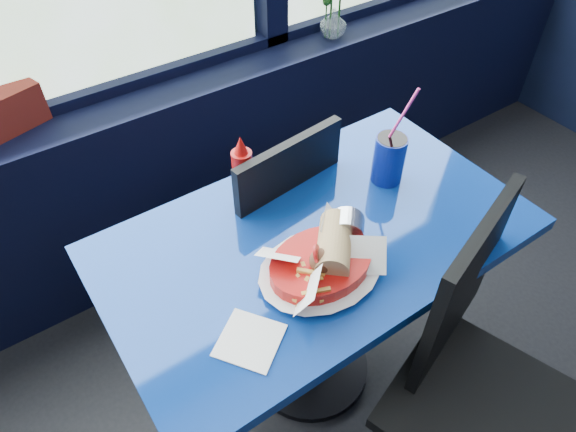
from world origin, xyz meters
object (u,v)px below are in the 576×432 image
at_px(near_table, 315,273).
at_px(flower_vase, 333,20).
at_px(soda_cup, 389,158).
at_px(chair_near_back, 273,214).
at_px(ketchup_bottle, 243,172).
at_px(food_basket, 323,261).
at_px(chair_near_front, 471,363).

bearing_deg(near_table, flower_vase, 49.81).
bearing_deg(soda_cup, flower_vase, 63.07).
relative_size(near_table, soda_cup, 3.70).
height_order(near_table, chair_near_back, chair_near_back).
xyz_separation_m(chair_near_back, soda_cup, (0.26, -0.26, 0.30)).
xyz_separation_m(near_table, ketchup_bottle, (-0.09, 0.24, 0.28)).
distance_m(food_basket, ketchup_bottle, 0.36).
bearing_deg(chair_near_back, near_table, 72.89).
distance_m(chair_near_front, flower_vase, 1.46).
bearing_deg(food_basket, ketchup_bottle, 70.43).
height_order(food_basket, soda_cup, soda_cup).
height_order(chair_near_front, chair_near_back, chair_near_front).
relative_size(chair_near_back, ketchup_bottle, 4.09).
bearing_deg(soda_cup, chair_near_front, -105.50).
distance_m(chair_near_back, flower_vase, 0.90).
height_order(chair_near_back, soda_cup, soda_cup).
relative_size(flower_vase, ketchup_bottle, 1.06).
relative_size(chair_near_back, soda_cup, 2.82).
height_order(near_table, soda_cup, soda_cup).
height_order(chair_near_front, soda_cup, soda_cup).
distance_m(near_table, food_basket, 0.26).
bearing_deg(soda_cup, food_basket, -154.87).
xyz_separation_m(near_table, flower_vase, (0.71, 0.84, 0.30)).
xyz_separation_m(chair_near_front, ketchup_bottle, (-0.26, 0.71, 0.29)).
bearing_deg(food_basket, near_table, 35.82).
relative_size(flower_vase, soda_cup, 0.73).
height_order(near_table, ketchup_bottle, ketchup_bottle).
bearing_deg(food_basket, chair_near_back, 50.56).
distance_m(ketchup_bottle, soda_cup, 0.44).
xyz_separation_m(chair_near_front, chair_near_back, (-0.11, 0.79, -0.03)).
distance_m(food_basket, soda_cup, 0.43).
height_order(chair_near_back, ketchup_bottle, ketchup_bottle).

